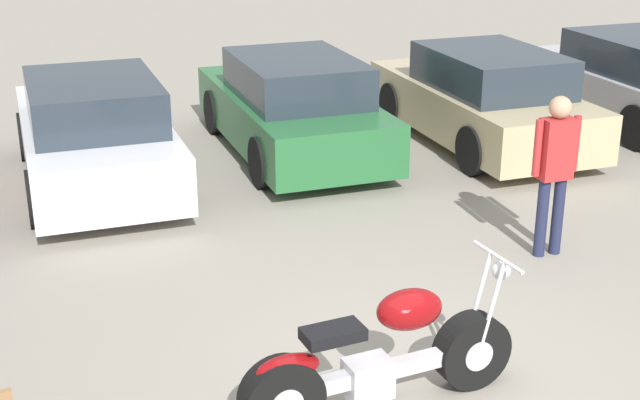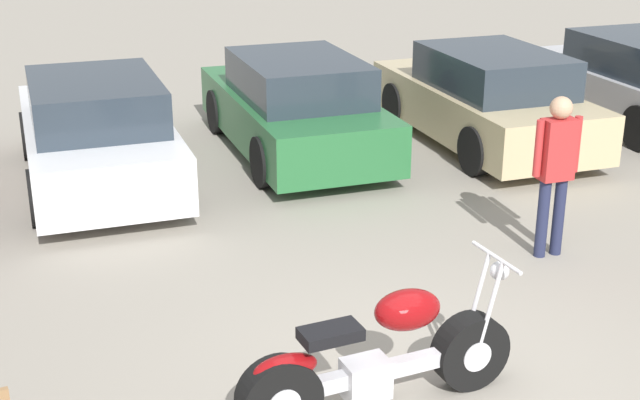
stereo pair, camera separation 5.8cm
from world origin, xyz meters
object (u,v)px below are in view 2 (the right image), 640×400
at_px(motorcycle, 377,360).
at_px(person_standing, 556,163).
at_px(parked_car_champagne, 485,99).
at_px(parked_car_green, 295,107).
at_px(parked_car_silver, 636,82).
at_px(parked_car_white, 97,133).

height_order(motorcycle, person_standing, person_standing).
height_order(motorcycle, parked_car_champagne, parked_car_champagne).
relative_size(parked_car_green, parked_car_silver, 1.00).
bearing_deg(parked_car_green, parked_car_silver, -2.76).
xyz_separation_m(motorcycle, person_standing, (2.78, 2.03, 0.59)).
distance_m(parked_car_white, parked_car_green, 2.77).
bearing_deg(parked_car_green, person_standing, -71.39).
xyz_separation_m(parked_car_silver, person_standing, (-4.07, -3.97, 0.35)).
bearing_deg(motorcycle, parked_car_green, 77.78).
distance_m(motorcycle, parked_car_white, 6.04).
height_order(parked_car_white, parked_car_silver, same).
bearing_deg(parked_car_champagne, person_standing, -109.27).
bearing_deg(parked_car_green, parked_car_white, -171.87).
bearing_deg(person_standing, parked_car_white, 137.34).
height_order(parked_car_white, parked_car_green, same).
bearing_deg(person_standing, parked_car_champagne, 70.73).
bearing_deg(parked_car_silver, parked_car_green, 177.24).
xyz_separation_m(parked_car_green, parked_car_champagne, (2.75, -0.46, 0.00)).
xyz_separation_m(motorcycle, parked_car_white, (-1.39, 5.87, 0.24)).
bearing_deg(person_standing, motorcycle, -143.92).
bearing_deg(parked_car_silver, parked_car_white, -179.11).
xyz_separation_m(parked_car_white, parked_car_green, (2.75, 0.39, 0.00)).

